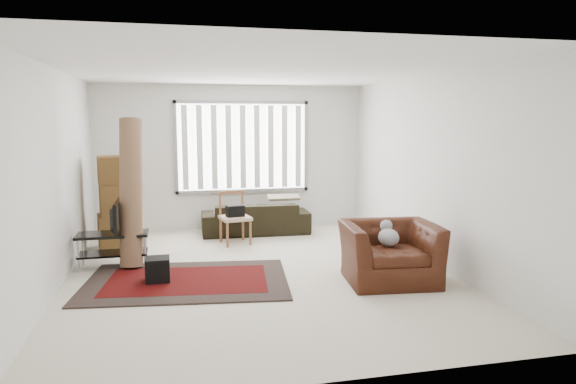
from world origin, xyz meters
name	(u,v)px	position (x,y,z in m)	size (l,w,h in m)	color
room	(254,141)	(0.03, 0.51, 1.76)	(6.00, 6.02, 2.71)	beige
persian_rug	(187,281)	(-0.96, -0.16, 0.01)	(2.74, 2.00, 0.02)	black
tv_stand	(113,242)	(-1.95, 0.76, 0.35)	(0.97, 0.44, 0.49)	black
tv	(112,217)	(-1.95, 0.76, 0.71)	(0.79, 0.10, 0.45)	black
subwoofer	(158,269)	(-1.32, -0.10, 0.17)	(0.30, 0.30, 0.30)	black
moving_boxes	(117,206)	(-1.98, 1.87, 0.69)	(0.70, 0.65, 1.49)	brown
white_flatpack	(127,228)	(-1.85, 1.76, 0.34)	(0.53, 0.08, 0.68)	silver
rolled_rug	(131,192)	(-1.68, 0.79, 1.05)	(0.31, 0.31, 2.08)	brown
sofa	(255,213)	(0.35, 2.45, 0.37)	(1.94, 0.84, 0.75)	black
side_chair	(235,215)	(-0.11, 1.76, 0.48)	(0.54, 0.54, 0.87)	tan
armchair	(390,248)	(1.58, -0.70, 0.43)	(1.26, 1.13, 0.86)	#3C180C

